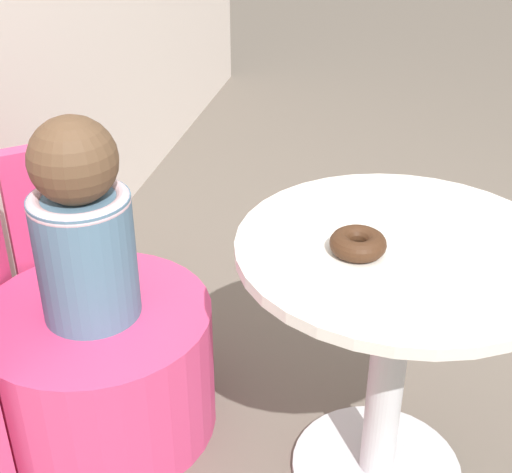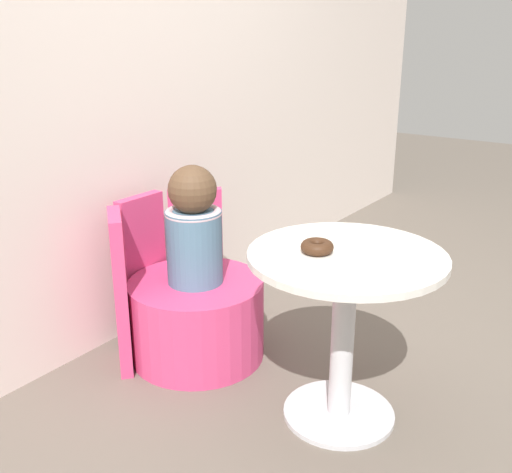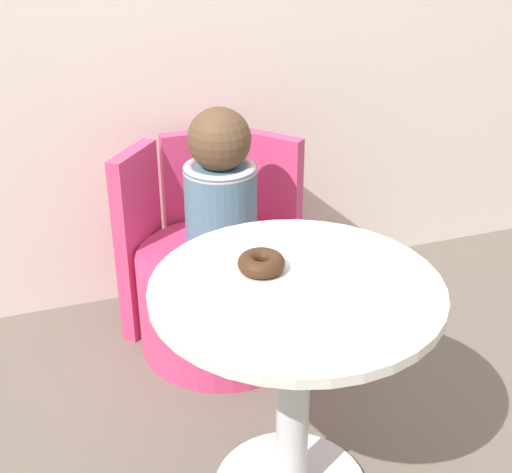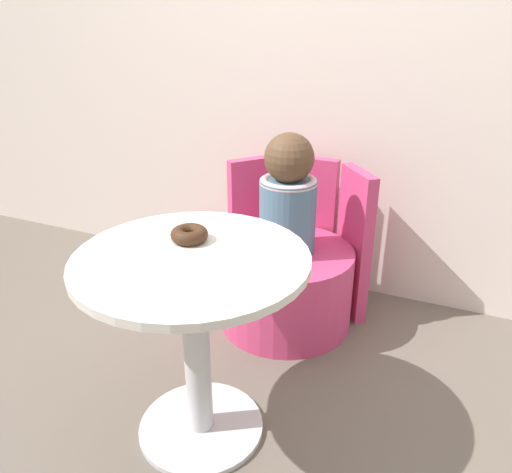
{
  "view_description": "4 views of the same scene",
  "coord_description": "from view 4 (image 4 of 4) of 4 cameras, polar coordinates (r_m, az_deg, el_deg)",
  "views": [
    {
      "loc": [
        -1.33,
        0.02,
        1.35
      ],
      "look_at": [
        0.0,
        0.3,
        0.58
      ],
      "focal_mm": 50.0,
      "sensor_mm": 36.0,
      "label": 1
    },
    {
      "loc": [
        -1.76,
        -0.85,
        1.35
      ],
      "look_at": [
        -0.04,
        0.38,
        0.61
      ],
      "focal_mm": 42.0,
      "sensor_mm": 36.0,
      "label": 2
    },
    {
      "loc": [
        -0.6,
        -1.28,
        1.47
      ],
      "look_at": [
        -0.03,
        0.38,
        0.56
      ],
      "focal_mm": 50.0,
      "sensor_mm": 36.0,
      "label": 3
    },
    {
      "loc": [
        0.6,
        -1.08,
        1.26
      ],
      "look_at": [
        -0.02,
        0.34,
        0.56
      ],
      "focal_mm": 35.0,
      "sensor_mm": 36.0,
      "label": 4
    }
  ],
  "objects": [
    {
      "name": "tub_chair",
      "position": [
        2.17,
        3.4,
        -5.69
      ],
      "size": [
        0.57,
        0.57,
        0.35
      ],
      "color": "#D13D70",
      "rests_on": "ground_plane"
    },
    {
      "name": "ground_plane",
      "position": [
        1.77,
        -3.95,
        -21.32
      ],
      "size": [
        12.0,
        12.0,
        0.0
      ],
      "primitive_type": "plane",
      "color": "#665B51"
    },
    {
      "name": "back_wall",
      "position": [
        2.29,
        9.22,
        22.55
      ],
      "size": [
        6.0,
        0.06,
        2.4
      ],
      "color": "silver",
      "rests_on": "ground_plane"
    },
    {
      "name": "round_table",
      "position": [
        1.49,
        -7.05,
        -8.42
      ],
      "size": [
        0.67,
        0.67,
        0.64
      ],
      "color": "silver",
      "rests_on": "ground_plane"
    },
    {
      "name": "child_figure",
      "position": [
        2.0,
        3.69,
        4.52
      ],
      "size": [
        0.23,
        0.23,
        0.49
      ],
      "color": "slate",
      "rests_on": "tub_chair"
    },
    {
      "name": "booth_backrest",
      "position": [
        2.3,
        5.56,
        0.48
      ],
      "size": [
        0.67,
        0.24,
        0.67
      ],
      "color": "#D13D70",
      "rests_on": "ground_plane"
    },
    {
      "name": "donut",
      "position": [
        1.48,
        -7.63,
        0.25
      ],
      "size": [
        0.11,
        0.11,
        0.04
      ],
      "color": "#3D2314",
      "rests_on": "round_table"
    }
  ]
}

